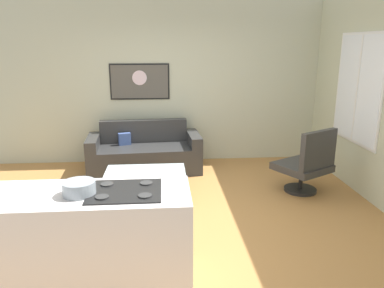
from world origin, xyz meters
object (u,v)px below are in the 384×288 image
object	(u,v)px
armchair	(307,164)
wall_painting	(140,82)
mixing_bowl	(79,188)
coffee_table	(145,173)
couch	(145,154)

from	to	relation	value
armchair	wall_painting	xyz separation A→B (m)	(-2.41, 1.71, 1.00)
mixing_bowl	wall_painting	xyz separation A→B (m)	(0.31, 3.66, 0.50)
coffee_table	mixing_bowl	xyz separation A→B (m)	(-0.44, -1.97, 0.58)
armchair	mixing_bowl	distance (m)	3.37
coffee_table	armchair	size ratio (longest dim) A/B	1.15
armchair	wall_painting	distance (m)	3.12
mixing_bowl	armchair	bearing A→B (deg)	35.59
couch	mixing_bowl	distance (m)	3.22
couch	coffee_table	world-z (taller)	couch
coffee_table	wall_painting	bearing A→B (deg)	94.51
coffee_table	wall_painting	xyz separation A→B (m)	(-0.13, 1.68, 1.08)
couch	wall_painting	bearing A→B (deg)	97.57
mixing_bowl	wall_painting	world-z (taller)	wall_painting
couch	wall_painting	distance (m)	1.27
couch	armchair	distance (m)	2.63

